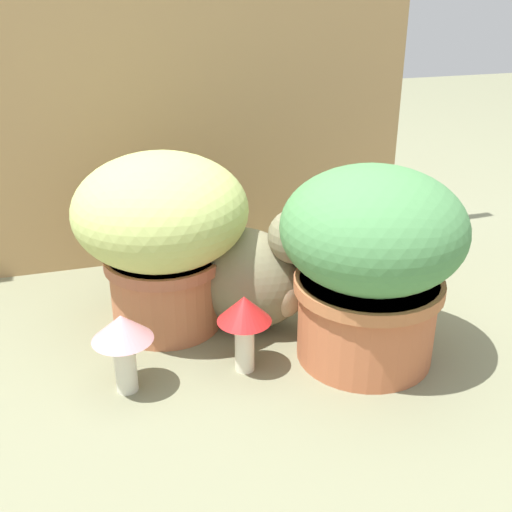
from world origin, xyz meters
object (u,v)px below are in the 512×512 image
(leafy_planter, at_px, (371,258))
(mushroom_ornament_red, at_px, (244,317))
(mushroom_ornament_pink, at_px, (122,336))
(grass_planter, at_px, (162,231))
(cat, at_px, (253,274))

(leafy_planter, distance_m, mushroom_ornament_red, 0.26)
(mushroom_ornament_pink, bearing_deg, mushroom_ornament_red, 0.33)
(leafy_planter, height_order, mushroom_ornament_red, leafy_planter)
(mushroom_ornament_red, distance_m, mushroom_ornament_pink, 0.22)
(leafy_planter, height_order, mushroom_ornament_pink, leafy_planter)
(grass_planter, bearing_deg, leafy_planter, -33.44)
(grass_planter, height_order, mushroom_ornament_red, grass_planter)
(cat, xyz_separation_m, mushroom_ornament_red, (-0.06, -0.16, -0.01))
(grass_planter, relative_size, mushroom_ornament_pink, 2.41)
(cat, distance_m, mushroom_ornament_pink, 0.33)
(mushroom_ornament_pink, bearing_deg, leafy_planter, -2.10)
(leafy_planter, bearing_deg, grass_planter, 146.56)
(grass_planter, bearing_deg, cat, -18.39)
(grass_planter, distance_m, mushroom_ornament_pink, 0.27)
(leafy_planter, bearing_deg, mushroom_ornament_red, 175.64)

